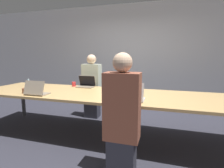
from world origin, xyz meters
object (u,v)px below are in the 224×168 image
laptop_near_midright (132,96)px  cup_near_left (25,91)px  person_near_midright (122,118)px  person_far_midleft (92,87)px  bottle_near_left (29,86)px  stapler (127,95)px  laptop_far_midleft (86,84)px  cup_far_midleft (74,84)px  laptop_near_left (36,91)px

laptop_near_midright → cup_near_left: bearing=0.2°
person_near_midright → laptop_near_midright: bearing=-91.6°
person_far_midleft → bottle_near_left: bearing=-121.9°
stapler → laptop_near_midright: bearing=-59.7°
person_far_midleft → stapler: 1.41m
laptop_far_midleft → person_near_midright: bearing=-51.5°
cup_far_midleft → stapler: bearing=-24.1°
bottle_near_left → stapler: bearing=5.9°
laptop_far_midleft → person_far_midleft: bearing=97.3°
cup_far_midleft → stapler: (1.25, -0.56, -0.02)m
person_near_midright → laptop_near_left: 1.62m
person_far_midleft → laptop_near_midright: bearing=-47.3°
laptop_near_midright → laptop_far_midleft: (-1.09, 0.84, -0.01)m
laptop_near_midright → cup_near_left: laptop_near_midright is taller
laptop_far_midleft → stapler: size_ratio=2.29×
cup_far_midleft → laptop_near_left: bearing=-101.5°
bottle_near_left → stapler: bottle_near_left is taller
laptop_far_midleft → stapler: laptop_far_midleft is taller
laptop_near_left → laptop_far_midleft: bearing=-117.3°
laptop_near_midright → bottle_near_left: laptop_near_midright is taller
laptop_near_midright → person_far_midleft: (-1.15, 1.24, -0.15)m
laptop_near_midright → bottle_near_left: 1.86m
person_near_midright → person_far_midleft: bearing=-57.3°
laptop_near_midright → laptop_near_left: 1.57m
cup_far_midleft → person_near_midright: bearing=-44.8°
person_near_midright → laptop_near_left: person_near_midright is taller
person_far_midleft → stapler: person_far_midleft is taller
laptop_far_midleft → cup_near_left: 1.13m
laptop_near_midright → stapler: size_ratio=2.25×
person_near_midright → bottle_near_left: person_near_midright is taller
person_near_midright → person_far_midleft: 2.09m
person_far_midleft → cup_near_left: bearing=-119.5°
person_near_midright → laptop_near_left: size_ratio=4.03×
laptop_near_left → cup_near_left: bearing=-13.1°
laptop_far_midleft → bottle_near_left: same height
laptop_near_midright → laptop_near_left: (-1.56, -0.07, -0.01)m
person_far_midleft → bottle_near_left: person_far_midleft is taller
cup_far_midleft → person_far_midleft: bearing=60.0°
person_far_midleft → cup_far_midleft: person_far_midleft is taller
stapler → cup_far_midleft: bearing=161.3°
laptop_near_midright → laptop_far_midleft: bearing=-37.4°
person_near_midright → cup_far_midleft: size_ratio=15.07×
person_near_midright → laptop_near_left: bearing=-16.1°
laptop_near_midright → cup_far_midleft: 1.61m
laptop_near_midright → person_near_midright: size_ratio=0.24×
person_far_midleft → bottle_near_left: size_ratio=6.17×
person_near_midright → cup_near_left: 1.91m
laptop_far_midleft → person_far_midleft: (-0.05, 0.40, -0.14)m
bottle_near_left → stapler: size_ratio=1.52×
laptop_near_midright → cup_far_midleft: laptop_near_midright is taller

